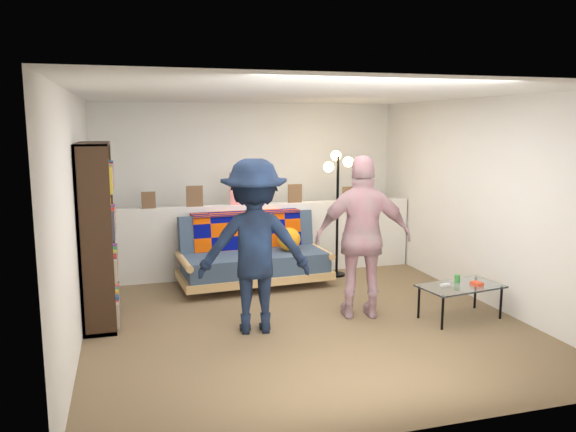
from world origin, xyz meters
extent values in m
plane|color=brown|center=(0.00, 0.00, 0.00)|extent=(5.00, 5.00, 0.00)
cube|color=silver|center=(0.00, 2.50, 1.20)|extent=(4.50, 0.10, 2.40)
cube|color=silver|center=(-2.25, 0.00, 1.20)|extent=(0.10, 5.00, 2.40)
cube|color=silver|center=(2.25, 0.00, 1.20)|extent=(0.10, 5.00, 2.40)
cube|color=white|center=(0.00, 0.00, 2.40)|extent=(4.50, 5.00, 0.10)
cube|color=silver|center=(0.00, 1.80, 0.50)|extent=(4.45, 0.15, 1.00)
cube|color=brown|center=(-1.50, 1.78, 1.11)|extent=(0.18, 0.02, 0.22)
cube|color=brown|center=(-0.90, 1.78, 1.14)|extent=(0.22, 0.02, 0.28)
cube|color=silver|center=(-0.20, 1.78, 1.23)|extent=(0.45, 0.02, 0.45)
cube|color=brown|center=(0.50, 1.78, 1.13)|extent=(0.20, 0.02, 0.26)
cube|color=brown|center=(1.30, 1.78, 1.10)|extent=(0.16, 0.02, 0.20)
cube|color=tan|center=(-0.21, 1.24, 0.15)|extent=(1.99, 0.99, 0.10)
cube|color=#354860|center=(-0.21, 1.19, 0.33)|extent=(1.87, 0.83, 0.24)
cube|color=#354860|center=(-0.23, 1.57, 0.63)|extent=(1.84, 0.36, 0.58)
cylinder|color=tan|center=(-1.12, 1.18, 0.41)|extent=(0.15, 0.87, 0.09)
cylinder|color=tan|center=(0.70, 1.30, 0.41)|extent=(0.15, 0.87, 0.09)
cube|color=#040C6F|center=(-0.23, 1.49, 0.63)|extent=(1.48, 0.20, 0.53)
cube|color=#040C6F|center=(-0.24, 1.62, 0.91)|extent=(1.49, 0.35, 0.03)
sphere|color=orange|center=(0.25, 1.22, 0.60)|extent=(0.30, 0.30, 0.30)
cube|color=black|center=(-2.23, 0.38, 0.95)|extent=(0.02, 0.95, 1.91)
cube|color=black|center=(-2.08, -0.09, 0.95)|extent=(0.32, 0.02, 1.91)
cube|color=black|center=(-2.08, 0.85, 0.95)|extent=(0.32, 0.02, 1.91)
cube|color=black|center=(-2.08, 0.38, 1.90)|extent=(0.32, 0.95, 0.02)
cube|color=black|center=(-2.08, 0.38, 0.02)|extent=(0.32, 0.95, 0.04)
cube|color=black|center=(-2.08, 0.38, 0.51)|extent=(0.32, 0.91, 0.02)
cube|color=black|center=(-2.08, 0.38, 0.95)|extent=(0.32, 0.91, 0.02)
cube|color=black|center=(-2.08, 0.38, 1.40)|extent=(0.32, 0.91, 0.02)
cube|color=red|center=(-2.06, 0.38, 0.21)|extent=(0.23, 0.89, 0.32)
cube|color=#2559A2|center=(-2.06, 0.38, 0.68)|extent=(0.23, 0.89, 0.30)
cube|color=gold|center=(-2.06, 0.38, 1.12)|extent=(0.23, 0.89, 0.32)
cube|color=#2E803F|center=(-2.06, 0.38, 1.57)|extent=(0.23, 0.89, 0.30)
cylinder|color=black|center=(1.29, -0.85, 0.18)|extent=(0.03, 0.03, 0.35)
cylinder|color=black|center=(2.08, -0.73, 0.18)|extent=(0.03, 0.03, 0.35)
cylinder|color=black|center=(1.23, -0.46, 0.18)|extent=(0.03, 0.03, 0.35)
cylinder|color=black|center=(2.02, -0.34, 0.18)|extent=(0.03, 0.03, 0.35)
cube|color=silver|center=(1.66, -0.59, 0.36)|extent=(0.95, 0.61, 0.02)
cube|color=silver|center=(1.48, -0.58, 0.38)|extent=(0.11, 0.06, 0.03)
cube|color=#F24C2A|center=(1.82, -0.64, 0.39)|extent=(0.11, 0.14, 0.04)
cylinder|color=green|center=(1.68, -0.48, 0.42)|extent=(0.07, 0.07, 0.09)
cylinder|color=black|center=(1.00, 1.42, 0.01)|extent=(0.25, 0.25, 0.03)
cylinder|color=black|center=(1.00, 1.42, 0.83)|extent=(0.04, 0.04, 1.66)
sphere|color=#FFC672|center=(0.88, 1.46, 1.52)|extent=(0.14, 0.14, 0.14)
sphere|color=#FFC672|center=(1.14, 1.40, 1.59)|extent=(0.14, 0.14, 0.14)
sphere|color=#FFC672|center=(1.01, 1.54, 1.66)|extent=(0.14, 0.14, 0.14)
imported|color=black|center=(-0.56, -0.31, 0.88)|extent=(1.22, 0.82, 1.76)
imported|color=pink|center=(0.66, -0.23, 0.88)|extent=(1.11, 0.66, 1.77)
camera|label=1|loc=(-1.76, -5.70, 2.10)|focal=35.00mm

